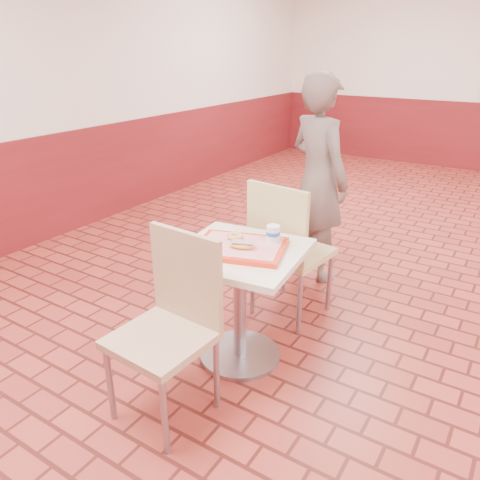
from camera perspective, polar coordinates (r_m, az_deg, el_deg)
The scene contains 8 objects.
main_table at distance 2.73m, azimuth 0.00°, elevation -5.74°, with size 0.68×0.68×0.72m.
chair_main_front at distance 2.37m, azimuth -8.33°, elevation -9.38°, with size 0.47×0.47×0.96m.
chair_main_back at distance 3.13m, azimuth 5.66°, elevation -0.62°, with size 0.51×0.51×0.98m.
customer at distance 3.74m, azimuth 9.48°, elevation 7.25°, with size 0.59×0.39×1.62m, color #685950.
serving_tray at distance 2.62m, azimuth 0.00°, elevation -0.91°, with size 0.49×0.38×0.03m.
ring_donut at distance 2.69m, azimuth -0.63°, elevation 0.50°, with size 0.09×0.09×0.03m, color gold.
long_john_donut at distance 2.55m, azimuth 0.27°, elevation -0.64°, with size 0.15×0.11×0.04m.
paper_cup at distance 2.64m, azimuth 4.06°, elevation 0.78°, with size 0.08×0.08×0.10m.
Camera 1 is at (-0.05, -2.90, 1.78)m, focal length 35.00 mm.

